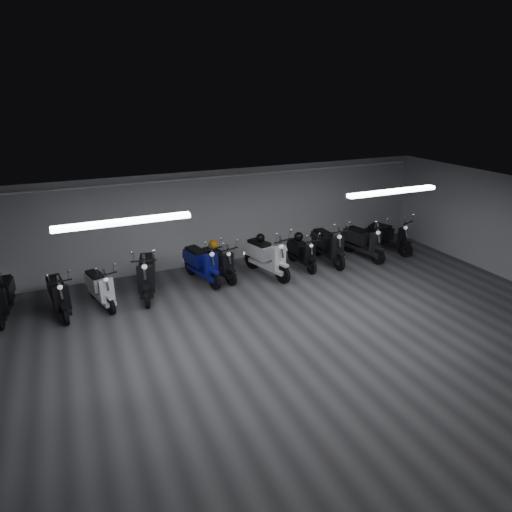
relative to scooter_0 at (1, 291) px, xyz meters
name	(u,v)px	position (x,y,z in m)	size (l,w,h in m)	color
floor	(294,345)	(5.55, -3.72, -0.67)	(14.00, 10.00, 0.01)	#39393B
ceiling	(299,214)	(5.55, -3.72, 2.14)	(14.00, 10.00, 0.01)	gray
back_wall	(214,218)	(5.55, 1.28, 0.74)	(14.00, 0.01, 2.80)	#98999B
fluor_strip_left	(124,222)	(2.55, -2.72, 2.08)	(2.40, 0.18, 0.08)	white
fluor_strip_right	(392,192)	(8.55, -2.72, 2.08)	(2.40, 0.18, 0.08)	white
conduit	(214,177)	(5.55, 1.20, 1.96)	(0.05, 0.05, 13.60)	white
scooter_0	(1,291)	(0.00, 0.00, 0.00)	(0.59, 1.78, 1.32)	black
scooter_1	(58,289)	(1.17, -0.34, -0.02)	(0.58, 1.74, 1.29)	black
scooter_2	(99,282)	(2.09, -0.29, -0.04)	(0.56, 1.68, 1.25)	silver
scooter_3	(146,268)	(3.24, -0.17, 0.08)	(0.66, 1.99, 1.48)	black
scooter_4	(201,258)	(4.75, 0.08, 0.04)	(0.63, 1.88, 1.40)	navy
scooter_5	(218,257)	(5.23, 0.08, -0.02)	(0.57, 1.71, 1.28)	black
scooter_6	(267,250)	(6.54, -0.24, 0.09)	(0.67, 2.01, 1.50)	white
scooter_7	(302,248)	(7.73, -0.13, -0.05)	(0.55, 1.64, 1.22)	black
scooter_8	(328,240)	(8.64, -0.11, 0.06)	(0.65, 1.95, 1.45)	black
scooter_9	(364,236)	(9.85, -0.21, 0.05)	(0.63, 1.90, 1.42)	black
scooter_10	(389,232)	(10.92, -0.11, 0.02)	(0.61, 1.84, 1.37)	black
helmet_0	(299,237)	(7.73, 0.09, 0.23)	(0.27, 0.27, 0.27)	black
helmet_1	(260,238)	(6.47, 0.03, 0.39)	(0.24, 0.24, 0.24)	black
helmet_2	(213,245)	(5.16, 0.31, 0.27)	(0.29, 0.29, 0.29)	#BD6D0B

